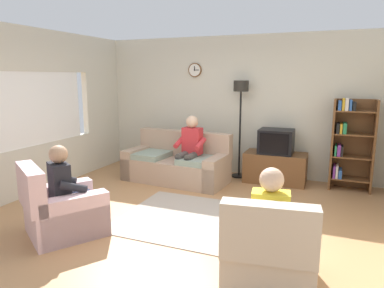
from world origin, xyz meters
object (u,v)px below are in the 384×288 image
(floor_lamp, at_px, (241,102))
(person_in_left_armchair, at_px, (68,186))
(person_in_right_armchair, at_px, (270,219))
(bookshelf, at_px, (349,142))
(armchair_near_bookshelf, at_px, (268,254))
(couch, at_px, (177,164))
(tv_stand, at_px, (275,168))
(armchair_near_window, at_px, (62,211))
(person_on_couch, at_px, (190,146))
(tv, at_px, (276,141))

(floor_lamp, xyz_separation_m, person_in_left_armchair, (-1.32, -3.21, -0.85))
(person_in_right_armchair, bearing_deg, person_in_left_armchair, 178.01)
(bookshelf, bearing_deg, armchair_near_bookshelf, -102.55)
(couch, distance_m, bookshelf, 3.04)
(tv_stand, distance_m, person_in_right_armchair, 3.25)
(armchair_near_window, bearing_deg, tv_stand, 56.97)
(couch, xyz_separation_m, armchair_near_window, (-0.36, -2.59, -0.02))
(bookshelf, bearing_deg, person_on_couch, -163.34)
(tv, bearing_deg, bookshelf, 4.66)
(person_on_couch, bearing_deg, tv, 25.93)
(couch, distance_m, person_in_left_armchair, 2.55)
(tv_stand, relative_size, person_on_couch, 0.89)
(bookshelf, relative_size, floor_lamp, 0.85)
(person_in_left_armchair, height_order, person_in_right_armchair, same)
(floor_lamp, bearing_deg, armchair_near_window, -112.58)
(tv_stand, height_order, person_on_couch, person_on_couch)
(person_on_couch, distance_m, person_in_right_armchair, 3.11)
(tv, distance_m, person_in_right_armchair, 3.21)
(couch, distance_m, person_in_right_armchair, 3.40)
(couch, relative_size, armchair_near_window, 1.67)
(tv, distance_m, floor_lamp, 0.99)
(bookshelf, xyz_separation_m, person_on_couch, (-2.62, -0.78, -0.13))
(person_in_left_armchair, xyz_separation_m, person_in_right_armchair, (2.47, -0.09, 0.00))
(floor_lamp, relative_size, person_in_left_armchair, 1.65)
(armchair_near_window, distance_m, person_in_right_armchair, 2.54)
(floor_lamp, distance_m, armchair_near_window, 3.75)
(floor_lamp, height_order, person_on_couch, floor_lamp)
(tv, bearing_deg, person_on_couch, -154.07)
(tv, height_order, floor_lamp, floor_lamp)
(bookshelf, height_order, person_on_couch, bookshelf)
(tv, distance_m, bookshelf, 1.21)
(tv_stand, distance_m, person_on_couch, 1.63)
(tv, distance_m, person_on_couch, 1.57)
(couch, relative_size, floor_lamp, 1.06)
(armchair_near_bookshelf, xyz_separation_m, person_in_right_armchair, (-0.01, 0.09, 0.32))
(tv_stand, relative_size, person_in_right_armchair, 0.98)
(tv, bearing_deg, floor_lamp, 170.08)
(person_on_couch, bearing_deg, person_in_right_armchair, -53.30)
(couch, bearing_deg, tv_stand, 19.29)
(couch, height_order, person_in_right_armchair, person_in_right_armchair)
(armchair_near_window, bearing_deg, couch, 82.08)
(couch, bearing_deg, armchair_near_window, -97.92)
(tv, xyz_separation_m, armchair_near_window, (-2.07, -3.17, -0.48))
(bookshelf, relative_size, person_on_couch, 1.27)
(couch, xyz_separation_m, person_on_couch, (0.30, -0.11, 0.39))
(tv, height_order, armchair_near_bookshelf, tv)
(tv, relative_size, person_in_right_armchair, 0.54)
(floor_lamp, height_order, armchair_near_window, floor_lamp)
(armchair_near_bookshelf, bearing_deg, person_on_couch, 125.93)
(person_in_right_armchair, bearing_deg, couch, 129.72)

